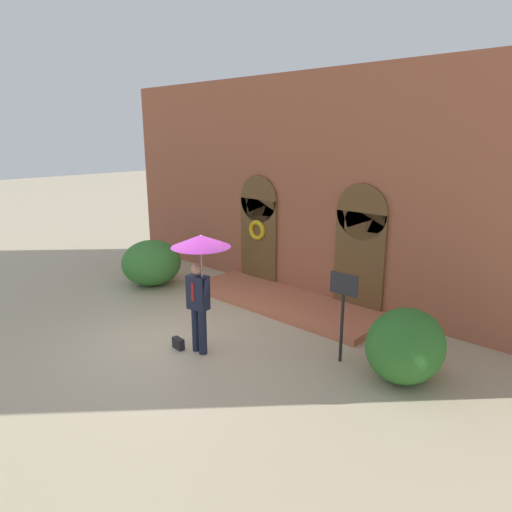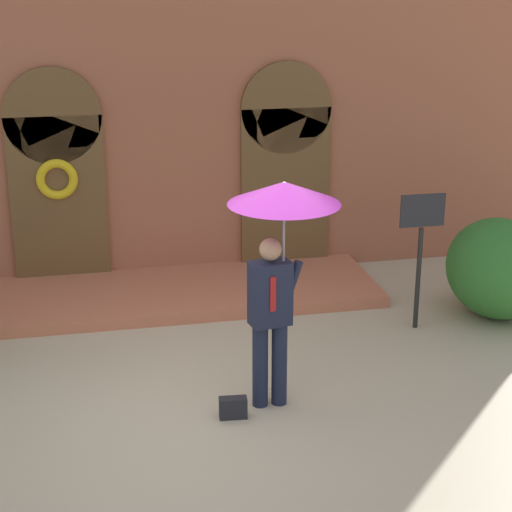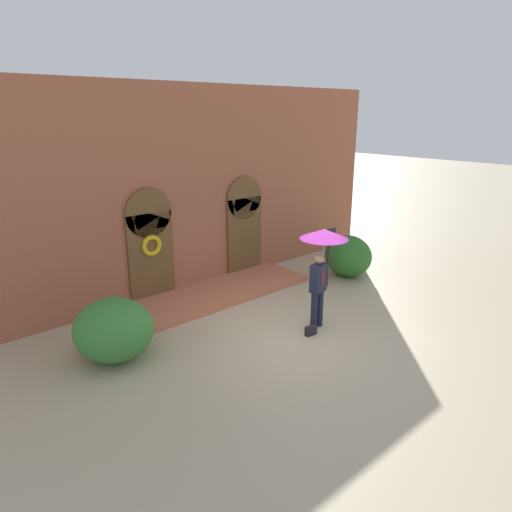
{
  "view_description": "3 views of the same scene",
  "coord_description": "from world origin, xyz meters",
  "px_view_note": "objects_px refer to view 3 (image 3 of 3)",
  "views": [
    {
      "loc": [
        6.82,
        -5.29,
        4.12
      ],
      "look_at": [
        0.21,
        1.85,
        1.52
      ],
      "focal_mm": 32.0,
      "sensor_mm": 36.0,
      "label": 1
    },
    {
      "loc": [
        -1.27,
        -7.74,
        4.34
      ],
      "look_at": [
        0.63,
        1.35,
        1.14
      ],
      "focal_mm": 60.0,
      "sensor_mm": 36.0,
      "label": 2
    },
    {
      "loc": [
        -7.09,
        -6.46,
        4.88
      ],
      "look_at": [
        0.06,
        1.62,
        1.45
      ],
      "focal_mm": 32.0,
      "sensor_mm": 36.0,
      "label": 3
    }
  ],
  "objects_px": {
    "shrub_left": "(114,330)",
    "sign_post": "(329,248)",
    "person_with_umbrella": "(322,249)",
    "handbag": "(311,330)",
    "shrub_right": "(348,256)"
  },
  "relations": [
    {
      "from": "handbag",
      "to": "shrub_right",
      "type": "distance_m",
      "value": 4.29
    },
    {
      "from": "person_with_umbrella",
      "to": "sign_post",
      "type": "height_order",
      "value": "person_with_umbrella"
    },
    {
      "from": "handbag",
      "to": "sign_post",
      "type": "distance_m",
      "value": 3.33
    },
    {
      "from": "person_with_umbrella",
      "to": "shrub_left",
      "type": "bearing_deg",
      "value": 157.09
    },
    {
      "from": "handbag",
      "to": "sign_post",
      "type": "height_order",
      "value": "sign_post"
    },
    {
      "from": "sign_post",
      "to": "shrub_left",
      "type": "xyz_separation_m",
      "value": [
        -6.4,
        0.26,
        -0.53
      ]
    },
    {
      "from": "person_with_umbrella",
      "to": "handbag",
      "type": "distance_m",
      "value": 1.89
    },
    {
      "from": "sign_post",
      "to": "shrub_right",
      "type": "distance_m",
      "value": 1.29
    },
    {
      "from": "sign_post",
      "to": "handbag",
      "type": "bearing_deg",
      "value": -146.51
    },
    {
      "from": "shrub_left",
      "to": "shrub_right",
      "type": "xyz_separation_m",
      "value": [
        7.56,
        -0.09,
        0.0
      ]
    },
    {
      "from": "shrub_left",
      "to": "shrub_right",
      "type": "distance_m",
      "value": 7.56
    },
    {
      "from": "person_with_umbrella",
      "to": "shrub_right",
      "type": "relative_size",
      "value": 1.56
    },
    {
      "from": "sign_post",
      "to": "person_with_umbrella",
      "type": "bearing_deg",
      "value": -143.9
    },
    {
      "from": "person_with_umbrella",
      "to": "shrub_right",
      "type": "height_order",
      "value": "person_with_umbrella"
    },
    {
      "from": "shrub_left",
      "to": "sign_post",
      "type": "bearing_deg",
      "value": -2.36
    }
  ]
}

